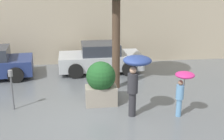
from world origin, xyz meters
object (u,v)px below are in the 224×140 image
Objects in this scene: person_child at (183,84)px; parking_meter at (11,82)px; parked_car_near at (100,58)px; planter_box at (101,82)px; person_adult at (136,71)px.

person_child is 1.08× the size of parking_meter.
planter_box is at bearing 173.84° from parked_car_near.
parked_car_near is at bearing 50.49° from parking_meter.
person_child reaches higher than parked_car_near.
person_adult is 0.49× the size of parked_car_near.
parked_car_near is (0.32, 3.81, -0.18)m from planter_box.
person_adult is at bearing -173.74° from parked_car_near.
planter_box is 0.79× the size of person_adult.
planter_box reaches higher than person_child.
planter_box is 3.83m from parked_car_near.
person_child is 5.36m from parking_meter.
planter_box is 1.04× the size of person_child.
person_adult is 4.90m from parked_car_near.
planter_box is 0.39× the size of parked_car_near.
planter_box is 1.12× the size of parking_meter.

